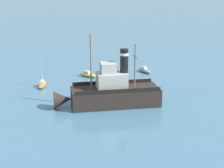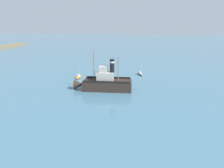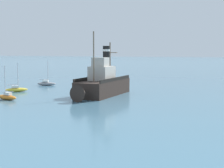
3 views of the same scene
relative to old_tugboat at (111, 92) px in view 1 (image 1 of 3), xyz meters
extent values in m
plane|color=#477289|center=(0.58, -0.94, -1.83)|extent=(600.00, 600.00, 0.00)
cube|color=#2D231E|center=(-0.03, -0.61, -0.63)|extent=(4.95, 12.19, 2.40)
cone|color=#2D231E|center=(0.31, 6.58, -0.63)|extent=(2.46, 2.51, 2.35)
cube|color=#B2ADA3|center=(-0.01, -0.11, 1.67)|extent=(3.18, 4.13, 2.20)
cube|color=#B2ADA3|center=(0.02, 0.38, 3.47)|extent=(2.29, 2.10, 1.40)
cylinder|color=black|center=(-0.08, -1.81, 4.37)|extent=(1.10, 1.10, 3.20)
cylinder|color=silver|center=(-0.08, -1.81, 5.27)|extent=(1.16, 1.16, 0.35)
cylinder|color=#75604C|center=(0.12, 2.68, 4.32)|extent=(0.20, 0.20, 7.50)
cylinder|color=#75604C|center=(-0.15, -3.31, 3.57)|extent=(0.20, 0.20, 6.00)
cylinder|color=#75604C|center=(-0.15, -3.31, 4.89)|extent=(2.60, 0.24, 0.12)
cube|color=black|center=(-2.18, -0.51, 0.82)|extent=(0.65, 11.39, 0.50)
cube|color=black|center=(2.13, -0.71, 0.82)|extent=(0.65, 11.39, 0.50)
ellipsoid|color=orange|center=(11.08, 8.96, -1.48)|extent=(3.95, 1.87, 0.70)
cube|color=silver|center=(10.88, 9.01, -0.95)|extent=(1.21, 0.86, 0.36)
cylinder|color=#B7B7BC|center=(11.37, 8.90, 0.97)|extent=(0.10, 0.10, 4.20)
cylinder|color=#B7B7BC|center=(10.49, 9.09, -0.58)|extent=(1.78, 0.46, 0.08)
ellipsoid|color=gray|center=(16.28, -10.22, -1.48)|extent=(3.96, 2.13, 0.70)
cube|color=silver|center=(16.47, -10.16, -0.95)|extent=(1.24, 0.93, 0.36)
cylinder|color=#B7B7BC|center=(15.99, -10.30, 0.97)|extent=(0.10, 0.10, 4.20)
cylinder|color=#B7B7BC|center=(16.85, -10.05, -0.58)|extent=(1.75, 0.59, 0.08)
ellipsoid|color=gold|center=(15.50, 0.74, -1.48)|extent=(3.56, 3.36, 0.70)
cube|color=silver|center=(15.65, 0.88, -0.95)|extent=(1.25, 1.21, 0.36)
cylinder|color=#B7B7BC|center=(15.28, 0.54, 0.97)|extent=(0.10, 0.10, 4.20)
cylinder|color=#B7B7BC|center=(15.95, 1.14, -0.58)|extent=(1.39, 1.26, 0.08)
camera|label=1|loc=(-43.56, 9.79, 14.32)|focal=55.00mm
camera|label=2|loc=(-47.61, -4.08, 13.79)|focal=32.00mm
camera|label=3|loc=(-20.58, 49.35, 5.32)|focal=55.00mm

